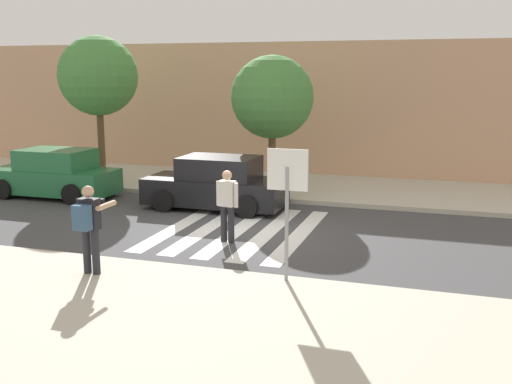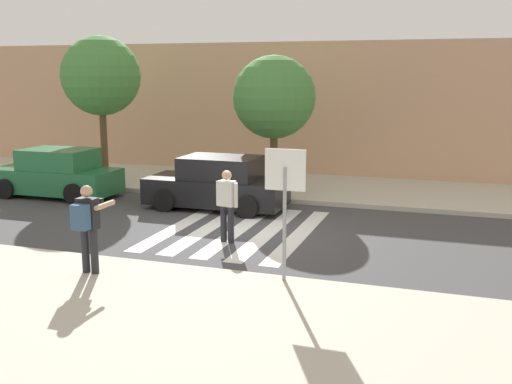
# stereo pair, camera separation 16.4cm
# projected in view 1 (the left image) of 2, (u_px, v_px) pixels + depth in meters

# --- Properties ---
(ground_plane) EXTENTS (120.00, 120.00, 0.00)m
(ground_plane) POSITION_uv_depth(u_px,v_px,m) (236.00, 232.00, 15.11)
(ground_plane) COLOR #424244
(sidewalk_near) EXTENTS (60.00, 6.00, 0.14)m
(sidewalk_near) POSITION_uv_depth(u_px,v_px,m) (101.00, 327.00, 9.31)
(sidewalk_near) COLOR beige
(sidewalk_near) RESTS_ON ground
(sidewalk_far) EXTENTS (60.00, 4.80, 0.14)m
(sidewalk_far) POSITION_uv_depth(u_px,v_px,m) (294.00, 186.00, 20.70)
(sidewalk_far) COLOR beige
(sidewalk_far) RESTS_ON ground
(building_facade_far) EXTENTS (56.00, 4.00, 5.08)m
(building_facade_far) POSITION_uv_depth(u_px,v_px,m) (322.00, 108.00, 24.32)
(building_facade_far) COLOR tan
(building_facade_far) RESTS_ON ground
(crosswalk_stripe_0) EXTENTS (0.44, 5.20, 0.01)m
(crosswalk_stripe_0) POSITION_uv_depth(u_px,v_px,m) (181.00, 225.00, 15.78)
(crosswalk_stripe_0) COLOR silver
(crosswalk_stripe_0) RESTS_ON ground
(crosswalk_stripe_1) EXTENTS (0.44, 5.20, 0.01)m
(crosswalk_stripe_1) POSITION_uv_depth(u_px,v_px,m) (209.00, 227.00, 15.54)
(crosswalk_stripe_1) COLOR silver
(crosswalk_stripe_1) RESTS_ON ground
(crosswalk_stripe_2) EXTENTS (0.44, 5.20, 0.01)m
(crosswalk_stripe_2) POSITION_uv_depth(u_px,v_px,m) (238.00, 230.00, 15.30)
(crosswalk_stripe_2) COLOR silver
(crosswalk_stripe_2) RESTS_ON ground
(crosswalk_stripe_3) EXTENTS (0.44, 5.20, 0.01)m
(crosswalk_stripe_3) POSITION_uv_depth(u_px,v_px,m) (268.00, 232.00, 15.06)
(crosswalk_stripe_3) COLOR silver
(crosswalk_stripe_3) RESTS_ON ground
(crosswalk_stripe_4) EXTENTS (0.44, 5.20, 0.01)m
(crosswalk_stripe_4) POSITION_uv_depth(u_px,v_px,m) (299.00, 235.00, 14.82)
(crosswalk_stripe_4) COLOR silver
(crosswalk_stripe_4) RESTS_ON ground
(stop_sign) EXTENTS (0.76, 0.08, 2.47)m
(stop_sign) POSITION_uv_depth(u_px,v_px,m) (287.00, 186.00, 10.86)
(stop_sign) COLOR gray
(stop_sign) RESTS_ON sidewalk_near
(photographer_with_backpack) EXTENTS (0.59, 0.85, 1.72)m
(photographer_with_backpack) POSITION_uv_depth(u_px,v_px,m) (89.00, 222.00, 11.35)
(photographer_with_backpack) COLOR #232328
(photographer_with_backpack) RESTS_ON sidewalk_near
(pedestrian_crossing) EXTENTS (0.57, 0.31, 1.72)m
(pedestrian_crossing) POSITION_uv_depth(u_px,v_px,m) (227.00, 202.00, 14.00)
(pedestrian_crossing) COLOR #232328
(pedestrian_crossing) RESTS_ON ground
(parked_car_green) EXTENTS (4.10, 1.92, 1.55)m
(parked_car_green) POSITION_uv_depth(u_px,v_px,m) (54.00, 175.00, 19.23)
(parked_car_green) COLOR #236B3D
(parked_car_green) RESTS_ON ground
(parked_car_black) EXTENTS (4.10, 1.92, 1.55)m
(parked_car_black) POSITION_uv_depth(u_px,v_px,m) (216.00, 184.00, 17.55)
(parked_car_black) COLOR black
(parked_car_black) RESTS_ON ground
(street_tree_west) EXTENTS (2.76, 2.76, 5.07)m
(street_tree_west) POSITION_uv_depth(u_px,v_px,m) (98.00, 76.00, 20.79)
(street_tree_west) COLOR brown
(street_tree_west) RESTS_ON sidewalk_far
(street_tree_center) EXTENTS (2.64, 2.64, 4.36)m
(street_tree_center) POSITION_uv_depth(u_px,v_px,m) (272.00, 97.00, 18.97)
(street_tree_center) COLOR brown
(street_tree_center) RESTS_ON sidewalk_far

